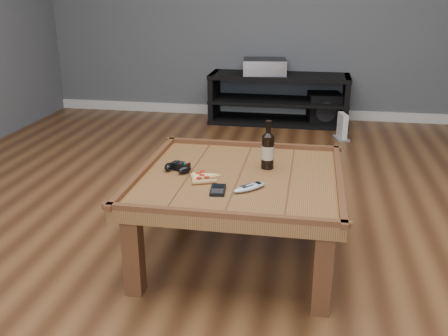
% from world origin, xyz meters
% --- Properties ---
extents(ground, '(6.00, 6.00, 0.00)m').
position_xyz_m(ground, '(0.00, 0.00, 0.00)').
color(ground, '#412412').
rests_on(ground, ground).
extents(baseboard, '(5.00, 0.02, 0.10)m').
position_xyz_m(baseboard, '(0.00, 2.99, 0.05)').
color(baseboard, silver).
rests_on(baseboard, ground).
extents(coffee_table, '(1.03, 1.03, 0.48)m').
position_xyz_m(coffee_table, '(0.00, 0.00, 0.39)').
color(coffee_table, '#583719').
rests_on(coffee_table, ground).
extents(media_console, '(1.40, 0.45, 0.50)m').
position_xyz_m(media_console, '(0.00, 2.75, 0.25)').
color(media_console, black).
rests_on(media_console, ground).
extents(beer_bottle, '(0.07, 0.07, 0.25)m').
position_xyz_m(beer_bottle, '(0.13, 0.13, 0.55)').
color(beer_bottle, black).
rests_on(beer_bottle, coffee_table).
extents(game_controller, '(0.16, 0.13, 0.04)m').
position_xyz_m(game_controller, '(-0.32, 0.01, 0.47)').
color(game_controller, black).
rests_on(game_controller, coffee_table).
extents(pizza_slice, '(0.19, 0.24, 0.02)m').
position_xyz_m(pizza_slice, '(-0.17, -0.08, 0.46)').
color(pizza_slice, tan).
rests_on(pizza_slice, coffee_table).
extents(smartphone, '(0.08, 0.13, 0.02)m').
position_xyz_m(smartphone, '(-0.07, -0.22, 0.46)').
color(smartphone, black).
rests_on(smartphone, coffee_table).
extents(remote_control, '(0.17, 0.16, 0.03)m').
position_xyz_m(remote_control, '(0.07, -0.18, 0.46)').
color(remote_control, '#9EA3AC').
rests_on(remote_control, coffee_table).
extents(av_receiver, '(0.46, 0.40, 0.15)m').
position_xyz_m(av_receiver, '(-0.15, 2.74, 0.57)').
color(av_receiver, black).
rests_on(av_receiver, media_console).
extents(subwoofer, '(0.36, 0.36, 0.32)m').
position_xyz_m(subwoofer, '(0.46, 2.80, 0.16)').
color(subwoofer, black).
rests_on(subwoofer, ground).
extents(game_console, '(0.15, 0.21, 0.24)m').
position_xyz_m(game_console, '(0.63, 2.26, 0.11)').
color(game_console, slate).
rests_on(game_console, ground).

